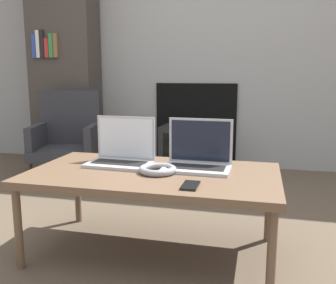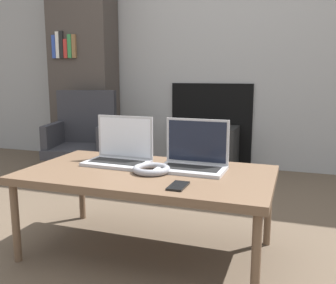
{
  "view_description": "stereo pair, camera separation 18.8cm",
  "coord_description": "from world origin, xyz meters",
  "px_view_note": "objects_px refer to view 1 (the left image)",
  "views": [
    {
      "loc": [
        0.48,
        -1.51,
        0.87
      ],
      "look_at": [
        0.0,
        0.45,
        0.5
      ],
      "focal_mm": 40.0,
      "sensor_mm": 36.0,
      "label": 1
    },
    {
      "loc": [
        0.66,
        -1.45,
        0.87
      ],
      "look_at": [
        0.0,
        0.45,
        0.5
      ],
      "focal_mm": 40.0,
      "sensor_mm": 36.0,
      "label": 2
    }
  ],
  "objects_px": {
    "tv": "(192,148)",
    "laptop_right": "(198,157)",
    "headphones": "(158,170)",
    "armchair": "(68,134)",
    "laptop_left": "(122,153)",
    "phone": "(190,185)"
  },
  "relations": [
    {
      "from": "laptop_right",
      "to": "phone",
      "type": "relative_size",
      "value": 2.55
    },
    {
      "from": "tv",
      "to": "phone",
      "type": "bearing_deg",
      "value": -80.02
    },
    {
      "from": "headphones",
      "to": "phone",
      "type": "xyz_separation_m",
      "value": [
        0.19,
        -0.18,
        -0.01
      ]
    },
    {
      "from": "laptop_right",
      "to": "tv",
      "type": "xyz_separation_m",
      "value": [
        -0.31,
        1.57,
        -0.27
      ]
    },
    {
      "from": "laptop_right",
      "to": "headphones",
      "type": "relative_size",
      "value": 1.81
    },
    {
      "from": "armchair",
      "to": "laptop_left",
      "type": "bearing_deg",
      "value": -64.97
    },
    {
      "from": "headphones",
      "to": "phone",
      "type": "height_order",
      "value": "headphones"
    },
    {
      "from": "laptop_right",
      "to": "phone",
      "type": "height_order",
      "value": "laptop_right"
    },
    {
      "from": "headphones",
      "to": "tv",
      "type": "relative_size",
      "value": 0.32
    },
    {
      "from": "laptop_right",
      "to": "armchair",
      "type": "xyz_separation_m",
      "value": [
        -1.36,
        1.21,
        -0.13
      ]
    },
    {
      "from": "armchair",
      "to": "laptop_right",
      "type": "bearing_deg",
      "value": -55.24
    },
    {
      "from": "phone",
      "to": "tv",
      "type": "xyz_separation_m",
      "value": [
        -0.33,
        1.88,
        -0.22
      ]
    },
    {
      "from": "headphones",
      "to": "tv",
      "type": "distance_m",
      "value": 1.72
    },
    {
      "from": "laptop_right",
      "to": "tv",
      "type": "distance_m",
      "value": 1.62
    },
    {
      "from": "tv",
      "to": "headphones",
      "type": "bearing_deg",
      "value": -85.22
    },
    {
      "from": "headphones",
      "to": "phone",
      "type": "bearing_deg",
      "value": -43.23
    },
    {
      "from": "tv",
      "to": "armchair",
      "type": "height_order",
      "value": "armchair"
    },
    {
      "from": "tv",
      "to": "armchair",
      "type": "bearing_deg",
      "value": -160.81
    },
    {
      "from": "laptop_left",
      "to": "phone",
      "type": "bearing_deg",
      "value": -34.08
    },
    {
      "from": "laptop_right",
      "to": "headphones",
      "type": "height_order",
      "value": "laptop_right"
    },
    {
      "from": "tv",
      "to": "laptop_right",
      "type": "bearing_deg",
      "value": -78.78
    },
    {
      "from": "headphones",
      "to": "armchair",
      "type": "bearing_deg",
      "value": 131.79
    }
  ]
}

